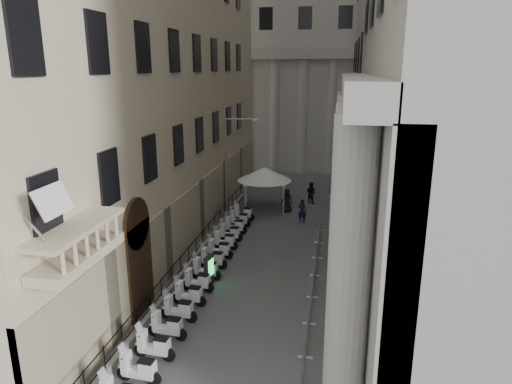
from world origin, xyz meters
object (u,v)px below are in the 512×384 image
at_px(security_tent, 267,175).
at_px(street_lamp, 230,161).
at_px(info_kiosk, 209,270).
at_px(pedestrian_a, 302,211).
at_px(pedestrian_b, 311,193).

relative_size(security_tent, street_lamp, 0.56).
bearing_deg(info_kiosk, security_tent, 96.00).
height_order(pedestrian_a, pedestrian_b, pedestrian_b).
height_order(street_lamp, pedestrian_a, street_lamp).
height_order(security_tent, pedestrian_b, security_tent).
bearing_deg(security_tent, street_lamp, -128.82).
bearing_deg(pedestrian_a, info_kiosk, 82.58).
relative_size(street_lamp, pedestrian_b, 4.15).
xyz_separation_m(street_lamp, info_kiosk, (1.33, -10.63, -3.72)).
distance_m(street_lamp, info_kiosk, 11.34).
bearing_deg(pedestrian_a, security_tent, -27.10).
bearing_deg(security_tent, info_kiosk, -94.24).
bearing_deg(pedestrian_a, street_lamp, 16.77).
distance_m(security_tent, pedestrian_b, 4.68).
height_order(info_kiosk, pedestrian_b, pedestrian_b).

